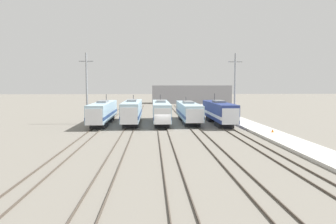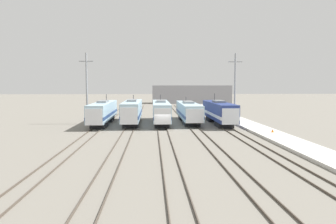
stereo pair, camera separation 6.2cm
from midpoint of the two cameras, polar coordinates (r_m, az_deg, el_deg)
ground_plane at (r=50.18m, az=-0.91°, el=-3.22°), size 400.00×400.00×0.00m
rail_pair_far_left at (r=50.89m, az=-12.57°, el=-3.14°), size 1.50×120.00×0.15m
rail_pair_center_left at (r=50.27m, az=-6.78°, el=-3.15°), size 1.51×120.00×0.15m
rail_pair_center at (r=50.17m, az=-0.91°, el=-3.13°), size 1.51×120.00×0.15m
rail_pair_center_right at (r=50.59m, az=4.91°, el=-3.09°), size 1.51×120.00×0.15m
rail_pair_far_right at (r=51.53m, az=10.59°, el=-3.01°), size 1.50×120.00×0.15m
locomotive_far_left at (r=58.69m, az=-11.25°, el=-0.03°), size 2.84×19.19×5.18m
locomotive_center_left at (r=58.24m, az=-6.24°, el=0.08°), size 2.93×17.89×5.08m
locomotive_center at (r=58.58m, az=-1.19°, el=0.06°), size 2.87×19.01×5.10m
locomotive_center_right at (r=60.54m, az=3.63°, el=0.08°), size 3.12×19.29×4.56m
locomotive_far_right at (r=58.55m, az=8.93°, el=-0.00°), size 2.93×18.05×5.36m
catenary_tower_left at (r=59.59m, az=-13.93°, el=4.17°), size 2.51×0.33×12.58m
catenary_tower_right at (r=60.36m, az=11.62°, el=4.22°), size 2.51×0.33×12.58m
platform at (r=52.76m, az=15.42°, el=-2.81°), size 4.00×120.00×0.34m
traffic_cone at (r=48.09m, az=17.79°, el=-3.11°), size 0.39×0.39×0.45m
depot_building at (r=125.07m, az=4.03°, el=3.09°), size 29.31×10.25×6.76m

